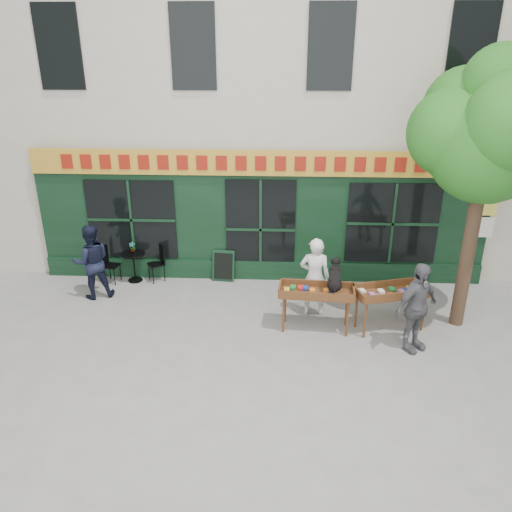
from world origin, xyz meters
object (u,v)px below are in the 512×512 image
object	(u,v)px
dog	(335,274)
woman	(315,277)
bistro_table	(134,261)
book_cart_right	(392,294)
book_cart_center	(316,294)
man_right	(416,308)
man_left	(92,262)

from	to	relation	value
dog	woman	distance (m)	0.88
woman	bistro_table	world-z (taller)	woman
book_cart_right	woman	bearing A→B (deg)	144.41
book_cart_center	man_right	world-z (taller)	man_right
book_cart_center	man_left	bearing A→B (deg)	170.86
woman	bistro_table	xyz separation A→B (m)	(-4.42, 1.50, -0.35)
bistro_table	woman	bearing A→B (deg)	-18.73
book_cart_right	man_left	xyz separation A→B (m)	(-6.67, 1.17, 0.07)
book_cart_center	man_left	distance (m)	5.27
book_cart_right	bistro_table	world-z (taller)	book_cart_right
woman	book_cart_right	distance (m)	1.65
book_cart_center	bistro_table	bearing A→B (deg)	158.63
dog	bistro_table	world-z (taller)	dog
woman	man_right	xyz separation A→B (m)	(1.85, -1.32, 0.01)
woman	bistro_table	size ratio (longest dim) A/B	2.36
dog	man_left	world-z (taller)	man_left
book_cart_center	dog	bearing A→B (deg)	-3.57
dog	book_cart_right	bearing A→B (deg)	10.62
man_right	bistro_table	size ratio (longest dim) A/B	2.40
man_right	man_left	world-z (taller)	man_right
book_cart_center	bistro_table	size ratio (longest dim) A/B	2.03
man_right	bistro_table	bearing A→B (deg)	120.49
woman	man_left	distance (m)	5.15
woman	man_left	xyz separation A→B (m)	(-5.12, 0.60, 0.00)
dog	book_cart_center	bearing A→B (deg)	176.43
book_cart_right	bistro_table	xyz separation A→B (m)	(-5.97, 2.07, -0.28)
dog	bistro_table	xyz separation A→B (m)	(-4.77, 2.20, -0.75)
woman	bistro_table	distance (m)	4.68
dog	bistro_table	distance (m)	5.30
book_cart_center	bistro_table	distance (m)	4.92
book_cart_center	woman	xyz separation A→B (m)	(0.00, 0.65, 0.07)
book_cart_right	man_right	bearing A→B (deg)	-83.47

